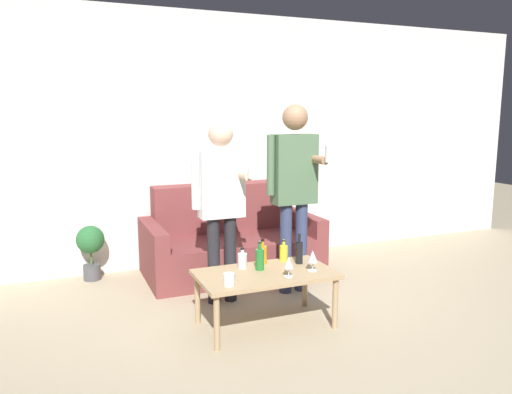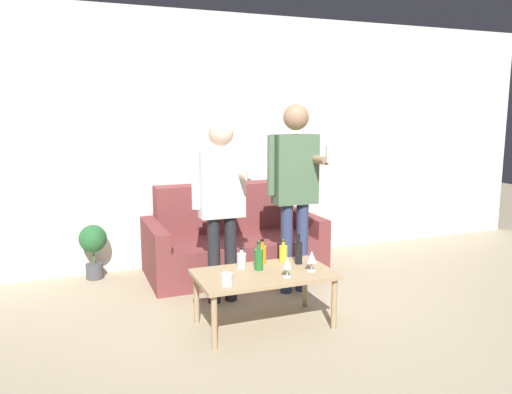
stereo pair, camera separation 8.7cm
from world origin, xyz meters
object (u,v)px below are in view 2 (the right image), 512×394
person_standing_left (221,197)px  bottle_orange (283,253)px  coffee_table (264,278)px  couch (232,242)px  person_standing_right (295,182)px

person_standing_left → bottle_orange: bearing=-43.8°
person_standing_left → coffee_table: bearing=-75.9°
couch → person_standing_left: size_ratio=1.12×
coffee_table → person_standing_right: 1.04m
couch → bottle_orange: size_ratio=9.77×
couch → person_standing_right: (0.34, -0.80, 0.72)m
bottle_orange → couch: bearing=92.8°
coffee_table → bottle_orange: 0.36m
coffee_table → bottle_orange: (0.26, 0.22, 0.12)m
couch → coffee_table: couch is taller
coffee_table → person_standing_left: (-0.15, 0.61, 0.55)m
person_standing_right → couch: bearing=113.3°
person_standing_right → coffee_table: bearing=-131.7°
coffee_table → person_standing_right: size_ratio=0.61×
couch → bottle_orange: (0.06, -1.19, 0.20)m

